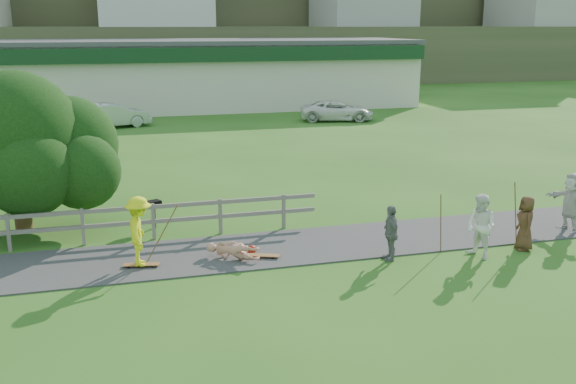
{
  "coord_description": "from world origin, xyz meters",
  "views": [
    {
      "loc": [
        -2.97,
        -15.26,
        6.2
      ],
      "look_at": [
        1.78,
        2.0,
        1.52
      ],
      "focal_mm": 40.0,
      "sensor_mm": 36.0,
      "label": 1
    }
  ],
  "objects_px": {
    "skater_fallen": "(233,251)",
    "car_white": "(337,111)",
    "car_silver": "(112,115)",
    "tree": "(18,170)",
    "spectator_c": "(526,223)",
    "spectator_b": "(391,233)",
    "spectator_d": "(571,202)",
    "bbq": "(154,214)",
    "skater_rider": "(140,235)",
    "spectator_a": "(481,227)"
  },
  "relations": [
    {
      "from": "tree",
      "to": "bbq",
      "type": "bearing_deg",
      "value": -12.64
    },
    {
      "from": "spectator_c",
      "to": "car_white",
      "type": "relative_size",
      "value": 0.32
    },
    {
      "from": "spectator_d",
      "to": "car_white",
      "type": "distance_m",
      "value": 24.27
    },
    {
      "from": "tree",
      "to": "car_silver",
      "type": "bearing_deg",
      "value": 82.13
    },
    {
      "from": "spectator_d",
      "to": "bbq",
      "type": "xyz_separation_m",
      "value": [
        -12.32,
        3.73,
        -0.48
      ]
    },
    {
      "from": "spectator_c",
      "to": "spectator_d",
      "type": "distance_m",
      "value": 2.58
    },
    {
      "from": "spectator_a",
      "to": "car_white",
      "type": "xyz_separation_m",
      "value": [
        4.98,
        25.59,
        -0.22
      ]
    },
    {
      "from": "skater_fallen",
      "to": "car_silver",
      "type": "distance_m",
      "value": 25.03
    },
    {
      "from": "skater_rider",
      "to": "spectator_d",
      "type": "bearing_deg",
      "value": -87.2
    },
    {
      "from": "spectator_c",
      "to": "spectator_d",
      "type": "xyz_separation_m",
      "value": [
        2.34,
        1.08,
        0.14
      ]
    },
    {
      "from": "skater_fallen",
      "to": "car_white",
      "type": "xyz_separation_m",
      "value": [
        11.52,
        23.99,
        0.4
      ]
    },
    {
      "from": "skater_rider",
      "to": "spectator_b",
      "type": "bearing_deg",
      "value": -95.68
    },
    {
      "from": "car_silver",
      "to": "tree",
      "type": "bearing_deg",
      "value": 154.57
    },
    {
      "from": "car_silver",
      "to": "bbq",
      "type": "bearing_deg",
      "value": 165.41
    },
    {
      "from": "skater_fallen",
      "to": "car_white",
      "type": "distance_m",
      "value": 26.61
    },
    {
      "from": "skater_fallen",
      "to": "car_silver",
      "type": "xyz_separation_m",
      "value": [
        -2.94,
        24.85,
        0.49
      ]
    },
    {
      "from": "skater_fallen",
      "to": "bbq",
      "type": "xyz_separation_m",
      "value": [
        -1.84,
        3.47,
        0.17
      ]
    },
    {
      "from": "skater_fallen",
      "to": "spectator_d",
      "type": "height_order",
      "value": "spectator_d"
    },
    {
      "from": "car_silver",
      "to": "tree",
      "type": "xyz_separation_m",
      "value": [
        -2.83,
        -20.49,
        1.14
      ]
    },
    {
      "from": "skater_fallen",
      "to": "spectator_a",
      "type": "distance_m",
      "value": 6.77
    },
    {
      "from": "skater_fallen",
      "to": "spectator_b",
      "type": "bearing_deg",
      "value": -66.3
    },
    {
      "from": "spectator_c",
      "to": "bbq",
      "type": "bearing_deg",
      "value": -100.2
    },
    {
      "from": "tree",
      "to": "spectator_b",
      "type": "bearing_deg",
      "value": -28.76
    },
    {
      "from": "skater_fallen",
      "to": "spectator_c",
      "type": "bearing_deg",
      "value": -60.98
    },
    {
      "from": "car_silver",
      "to": "skater_fallen",
      "type": "bearing_deg",
      "value": 169.2
    },
    {
      "from": "spectator_b",
      "to": "bbq",
      "type": "bearing_deg",
      "value": -122.32
    },
    {
      "from": "car_silver",
      "to": "spectator_b",
      "type": "bearing_deg",
      "value": 177.7
    },
    {
      "from": "spectator_c",
      "to": "car_white",
      "type": "height_order",
      "value": "spectator_c"
    },
    {
      "from": "skater_rider",
      "to": "car_silver",
      "type": "height_order",
      "value": "skater_rider"
    },
    {
      "from": "spectator_b",
      "to": "car_silver",
      "type": "relative_size",
      "value": 0.33
    },
    {
      "from": "car_silver",
      "to": "tree",
      "type": "height_order",
      "value": "tree"
    },
    {
      "from": "spectator_c",
      "to": "tree",
      "type": "relative_size",
      "value": 0.25
    },
    {
      "from": "spectator_c",
      "to": "car_silver",
      "type": "relative_size",
      "value": 0.34
    },
    {
      "from": "car_silver",
      "to": "car_white",
      "type": "xyz_separation_m",
      "value": [
        14.47,
        -0.87,
        -0.09
      ]
    },
    {
      "from": "skater_fallen",
      "to": "spectator_d",
      "type": "xyz_separation_m",
      "value": [
        10.48,
        -0.26,
        0.65
      ]
    },
    {
      "from": "spectator_d",
      "to": "bbq",
      "type": "bearing_deg",
      "value": -111.02
    },
    {
      "from": "skater_rider",
      "to": "car_white",
      "type": "height_order",
      "value": "skater_rider"
    },
    {
      "from": "car_white",
      "to": "spectator_a",
      "type": "bearing_deg",
      "value": -178.15
    },
    {
      "from": "spectator_c",
      "to": "spectator_d",
      "type": "height_order",
      "value": "spectator_d"
    },
    {
      "from": "spectator_b",
      "to": "car_white",
      "type": "relative_size",
      "value": 0.31
    },
    {
      "from": "skater_rider",
      "to": "bbq",
      "type": "bearing_deg",
      "value": -5.54
    },
    {
      "from": "skater_fallen",
      "to": "car_white",
      "type": "bearing_deg",
      "value": 12.7
    },
    {
      "from": "spectator_b",
      "to": "tree",
      "type": "distance_m",
      "value": 11.36
    },
    {
      "from": "spectator_a",
      "to": "spectator_d",
      "type": "xyz_separation_m",
      "value": [
        3.93,
        1.34,
        0.04
      ]
    },
    {
      "from": "spectator_b",
      "to": "car_white",
      "type": "bearing_deg",
      "value": 168.6
    },
    {
      "from": "skater_rider",
      "to": "spectator_a",
      "type": "distance_m",
      "value": 9.12
    },
    {
      "from": "spectator_d",
      "to": "skater_fallen",
      "type": "bearing_deg",
      "value": -95.58
    },
    {
      "from": "spectator_c",
      "to": "tree",
      "type": "height_order",
      "value": "tree"
    },
    {
      "from": "spectator_d",
      "to": "car_white",
      "type": "xyz_separation_m",
      "value": [
        1.04,
        24.25,
        -0.25
      ]
    },
    {
      "from": "spectator_c",
      "to": "car_silver",
      "type": "bearing_deg",
      "value": -141.51
    }
  ]
}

